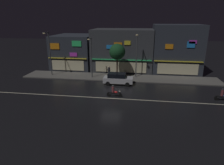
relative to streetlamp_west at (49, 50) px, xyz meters
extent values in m
plane|color=black|center=(11.57, -8.49, -4.36)|extent=(140.00, 140.00, 0.00)
cube|color=beige|center=(11.57, -8.49, -4.36)|extent=(30.13, 0.16, 0.01)
cube|color=#5B5954|center=(11.57, 0.43, -4.29)|extent=(31.72, 4.27, 0.14)
cube|color=#2D333D|center=(2.06, 6.96, -1.21)|extent=(7.40, 8.69, 6.31)
cube|color=yellow|center=(2.06, 2.49, -1.76)|extent=(7.03, 0.24, 0.12)
cube|color=#33E572|center=(3.89, 2.55, 0.84)|extent=(1.66, 0.08, 0.95)
cube|color=#D83FD8|center=(3.21, 2.55, -1.07)|extent=(1.33, 0.08, 0.67)
cube|color=orange|center=(-0.12, 2.55, 0.31)|extent=(1.66, 0.08, 1.05)
cube|color=beige|center=(2.06, 2.55, -3.06)|extent=(5.92, 0.06, 1.80)
cube|color=#2D333D|center=(21.09, 6.06, -0.18)|extent=(8.24, 6.89, 8.36)
cube|color=yellow|center=(21.09, 2.49, -1.76)|extent=(7.83, 0.24, 0.12)
cube|color=#268CF2|center=(22.77, 2.55, 1.01)|extent=(1.23, 0.08, 0.98)
cube|color=#D83FD8|center=(23.00, 2.55, 1.43)|extent=(1.20, 0.08, 0.53)
cube|color=orange|center=(19.43, 2.55, 0.64)|extent=(1.26, 0.08, 0.79)
cube|color=beige|center=(21.09, 2.55, -3.06)|extent=(6.59, 0.06, 1.80)
cube|color=#383A3F|center=(11.57, 6.25, -0.61)|extent=(10.98, 7.28, 7.50)
cube|color=#33E572|center=(11.57, 2.49, -1.76)|extent=(10.43, 0.24, 0.12)
cube|color=yellow|center=(12.65, 2.55, 1.12)|extent=(1.03, 0.08, 0.68)
cube|color=orange|center=(11.09, 2.55, 0.72)|extent=(1.36, 0.08, 0.87)
cube|color=#268CF2|center=(10.02, 2.55, 0.39)|extent=(1.82, 0.08, 0.62)
cube|color=beige|center=(11.57, 2.55, -3.06)|extent=(8.78, 0.06, 1.80)
cylinder|color=#47494C|center=(0.00, 0.22, -0.64)|extent=(0.16, 0.16, 7.16)
cube|color=#47494C|center=(0.00, -0.48, 2.84)|extent=(0.10, 1.40, 0.10)
ellipsoid|color=#F9E099|center=(0.00, -1.18, 2.76)|extent=(0.44, 0.32, 0.20)
cylinder|color=#47494C|center=(7.16, -0.22, -1.03)|extent=(0.16, 0.16, 6.39)
cube|color=#47494C|center=(7.16, -0.92, 2.07)|extent=(0.10, 1.40, 0.10)
ellipsoid|color=#F9E099|center=(7.16, -1.62, 1.99)|extent=(0.44, 0.32, 0.20)
cylinder|color=#47494C|center=(14.25, 1.10, -0.72)|extent=(0.16, 0.16, 7.00)
cube|color=#47494C|center=(14.25, 0.40, 2.68)|extent=(0.10, 1.40, 0.10)
ellipsoid|color=#F9E099|center=(14.25, -0.30, 2.60)|extent=(0.44, 0.32, 0.20)
cylinder|color=#232328|center=(10.00, -0.23, -3.36)|extent=(0.37, 0.37, 1.71)
sphere|color=tan|center=(10.00, -0.23, -2.40)|extent=(0.22, 0.22, 0.22)
cylinder|color=#473323|center=(11.23, 0.35, -2.64)|extent=(0.24, 0.24, 3.15)
sphere|color=#194723|center=(11.23, 0.35, -0.05)|extent=(2.55, 2.55, 2.55)
cube|color=silver|center=(11.80, -2.88, -3.67)|extent=(4.30, 1.78, 0.76)
cube|color=black|center=(11.58, -2.88, -2.99)|extent=(2.58, 1.57, 0.60)
cube|color=#F9F2CC|center=(13.91, -2.27, -3.57)|extent=(0.08, 0.20, 0.12)
cube|color=#F9F2CC|center=(13.91, -3.48, -3.57)|extent=(0.08, 0.20, 0.12)
cylinder|color=black|center=(13.21, -1.99, -4.05)|extent=(0.62, 0.20, 0.62)
cylinder|color=black|center=(13.21, -3.77, -4.05)|extent=(0.62, 0.20, 0.62)
cylinder|color=black|center=(10.38, -1.99, -4.05)|extent=(0.62, 0.20, 0.62)
cylinder|color=black|center=(10.38, -3.77, -4.05)|extent=(0.62, 0.20, 0.62)
cylinder|color=black|center=(12.53, -7.90, -4.06)|extent=(0.60, 0.08, 0.60)
cylinder|color=black|center=(11.23, -7.90, -4.06)|extent=(0.60, 0.10, 0.60)
cube|color=black|center=(11.88, -7.90, -3.96)|extent=(1.30, 0.14, 0.20)
ellipsoid|color=red|center=(12.08, -7.90, -3.74)|extent=(0.44, 0.26, 0.24)
cube|color=black|center=(11.68, -7.90, -3.81)|extent=(0.56, 0.22, 0.10)
cylinder|color=slate|center=(12.48, -7.90, -3.51)|extent=(0.03, 0.60, 0.03)
sphere|color=white|center=(12.57, -7.90, -3.61)|extent=(0.14, 0.14, 0.14)
cylinder|color=brown|center=(11.73, -7.90, -3.41)|extent=(0.32, 0.32, 0.70)
sphere|color=#333338|center=(11.73, -7.90, -2.95)|extent=(0.22, 0.22, 0.22)
cylinder|color=black|center=(24.14, -7.25, -4.06)|extent=(0.60, 0.10, 0.60)
cube|color=black|center=(24.79, -7.25, -3.96)|extent=(1.30, 0.14, 0.20)
cube|color=black|center=(24.59, -7.25, -3.81)|extent=(0.56, 0.22, 0.10)
cylinder|color=brown|center=(24.64, -7.25, -3.41)|extent=(0.32, 0.32, 0.70)
sphere|color=#333338|center=(24.64, -7.25, -2.95)|extent=(0.22, 0.22, 0.22)
cone|color=orange|center=(12.63, -2.43, -4.09)|extent=(0.36, 0.36, 0.55)
camera|label=1|loc=(14.95, -30.72, 4.95)|focal=31.81mm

